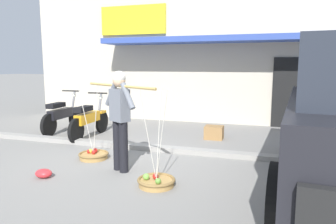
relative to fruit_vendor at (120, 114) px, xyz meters
The scene contains 10 objects.
ground_plane 1.20m from the fruit_vendor, 84.95° to the left, with size 90.00×90.00×0.00m, color gray.
sidewalk_curb 1.67m from the fruit_vendor, 87.48° to the left, with size 20.00×0.24×0.10m, color gray.
fruit_vendor is the anchor object (origin of this frame).
fruit_basket_left_side 1.30m from the fruit_vendor, 150.07° to the left, with size 0.57×0.57×1.45m.
fruit_basket_right_side 1.30m from the fruit_vendor, 30.07° to the right, with size 0.57×0.57×1.45m.
motorcycle_nearest_shop 3.78m from the fruit_vendor, 140.71° to the left, with size 0.54×1.82×1.09m.
motorcycle_second_in_row 2.77m from the fruit_vendor, 132.69° to the left, with size 0.54×1.82×1.09m.
storefront_building 7.54m from the fruit_vendor, 81.98° to the left, with size 13.00×6.00×4.20m.
plastic_litter_bag 1.54m from the fruit_vendor, 146.23° to the right, with size 0.28×0.22×0.14m, color red.
wooden_crate 3.14m from the fruit_vendor, 68.30° to the left, with size 0.44×0.36×0.32m, color olive.
Camera 1 is at (2.30, -5.41, 1.80)m, focal length 33.87 mm.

